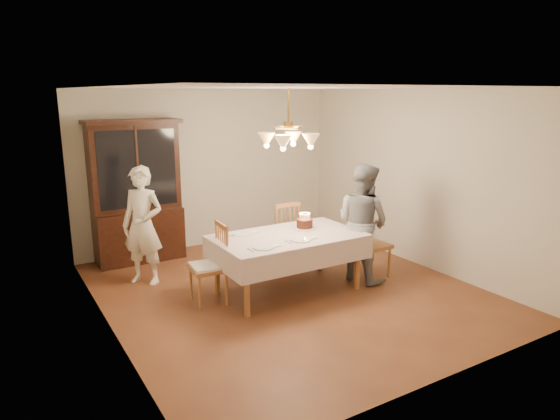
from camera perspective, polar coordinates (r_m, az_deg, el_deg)
ground at (r=6.67m, az=0.90°, el=-9.16°), size 5.00×5.00×0.00m
room_shell at (r=6.23m, az=0.95°, el=4.39°), size 5.00×5.00×5.00m
dining_table at (r=6.43m, az=0.92°, el=-3.53°), size 1.90×1.10×0.76m
china_hutch at (r=7.87m, az=-16.10°, el=1.75°), size 1.38×0.54×2.16m
chair_far_side at (r=7.43m, az=0.20°, el=-3.13°), size 0.45×0.43×1.00m
chair_left_end at (r=6.21m, az=-8.17°, el=-6.55°), size 0.46×0.47×1.00m
chair_right_end at (r=7.14m, az=10.40°, el=-4.05°), size 0.43×0.45×1.00m
elderly_woman at (r=6.93m, az=-15.41°, el=-1.73°), size 0.68×0.69×1.61m
adult_in_grey at (r=6.92m, az=9.38°, el=-1.39°), size 0.77×0.91×1.63m
birthday_cake at (r=6.71m, az=2.83°, el=-1.61°), size 0.30×0.30×0.21m
place_setting_near_left at (r=5.90m, az=-1.79°, el=-4.28°), size 0.39×0.24×0.02m
place_setting_near_right at (r=6.21m, az=2.48°, el=-3.38°), size 0.41×0.27×0.02m
place_setting_far_left at (r=6.47m, az=-4.25°, el=-2.70°), size 0.40×0.25×0.02m
chandelier at (r=6.18m, az=0.97°, el=8.02°), size 0.62×0.62×0.73m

